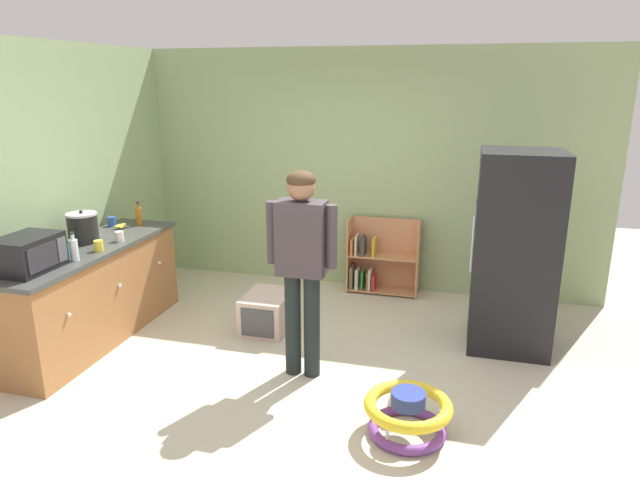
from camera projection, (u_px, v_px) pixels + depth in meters
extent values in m
plane|color=beige|center=(313.00, 382.00, 4.54)|extent=(12.00, 12.00, 0.00)
cube|color=#9BB37D|center=(369.00, 172.00, 6.33)|extent=(5.20, 0.06, 2.70)
cube|color=#9AB57F|center=(80.00, 184.00, 5.57)|extent=(0.06, 2.99, 2.70)
cube|color=#A1683C|center=(91.00, 296.00, 5.19)|extent=(0.60, 2.05, 0.86)
cube|color=#434541|center=(86.00, 249.00, 5.06)|extent=(0.64, 2.09, 0.04)
sphere|color=silver|center=(69.00, 315.00, 4.44)|extent=(0.04, 0.04, 0.04)
sphere|color=silver|center=(120.00, 286.00, 5.07)|extent=(0.04, 0.04, 0.04)
sphere|color=silver|center=(159.00, 263.00, 5.71)|extent=(0.04, 0.04, 0.04)
cube|color=black|center=(515.00, 252.00, 4.94)|extent=(0.70, 0.68, 1.78)
cylinder|color=silver|center=(473.00, 245.00, 4.85)|extent=(0.02, 0.02, 0.50)
cube|color=#333333|center=(477.00, 206.00, 4.92)|extent=(0.01, 0.67, 0.01)
cube|color=tan|center=(349.00, 254.00, 6.42)|extent=(0.02, 0.28, 0.85)
cube|color=tan|center=(418.00, 260.00, 6.23)|extent=(0.02, 0.28, 0.85)
cube|color=tan|center=(385.00, 254.00, 6.44)|extent=(0.80, 0.02, 0.85)
cube|color=tan|center=(382.00, 290.00, 6.43)|extent=(0.76, 0.24, 0.02)
cube|color=tan|center=(383.00, 256.00, 6.32)|extent=(0.76, 0.24, 0.02)
cube|color=#6C674C|center=(352.00, 277.00, 6.46)|extent=(0.03, 0.17, 0.26)
cube|color=orange|center=(352.00, 246.00, 6.35)|extent=(0.03, 0.17, 0.18)
cube|color=beige|center=(357.00, 278.00, 6.44)|extent=(0.03, 0.17, 0.23)
cube|color=beige|center=(357.00, 245.00, 6.34)|extent=(0.02, 0.17, 0.23)
cube|color=#338A41|center=(363.00, 279.00, 6.43)|extent=(0.02, 0.17, 0.22)
cube|color=#404044|center=(363.00, 245.00, 6.32)|extent=(0.02, 0.17, 0.22)
cube|color=olive|center=(368.00, 280.00, 6.41)|extent=(0.02, 0.17, 0.22)
cube|color=#39433F|center=(364.00, 246.00, 6.32)|extent=(0.02, 0.17, 0.20)
cube|color=beige|center=(370.00, 279.00, 6.40)|extent=(0.02, 0.17, 0.25)
cube|color=gold|center=(374.00, 247.00, 6.29)|extent=(0.03, 0.17, 0.21)
cube|color=#B32E29|center=(374.00, 282.00, 6.40)|extent=(0.03, 0.17, 0.17)
cylinder|color=black|center=(293.00, 324.00, 4.57)|extent=(0.13, 0.13, 0.87)
cylinder|color=black|center=(312.00, 326.00, 4.53)|extent=(0.13, 0.13, 0.87)
cube|color=#40373C|center=(302.00, 238.00, 4.35)|extent=(0.38, 0.22, 0.59)
cylinder|color=#40373C|center=(272.00, 232.00, 4.40)|extent=(0.09, 0.09, 0.50)
cylinder|color=#40373C|center=(332.00, 237.00, 4.28)|extent=(0.09, 0.09, 0.50)
sphere|color=#936748|center=(301.00, 187.00, 4.24)|extent=(0.21, 0.21, 0.21)
ellipsoid|color=#422F1C|center=(301.00, 180.00, 4.22)|extent=(0.22, 0.22, 0.14)
torus|color=#793F9D|center=(407.00, 429.00, 3.86)|extent=(0.54, 0.54, 0.07)
torus|color=yellow|center=(408.00, 406.00, 3.81)|extent=(0.60, 0.60, 0.08)
cylinder|color=navy|center=(408.00, 399.00, 3.80)|extent=(0.23, 0.23, 0.10)
cylinder|color=silver|center=(440.00, 422.00, 3.78)|extent=(0.02, 0.02, 0.18)
cylinder|color=silver|center=(395.00, 400.00, 4.04)|extent=(0.02, 0.02, 0.18)
cylinder|color=silver|center=(387.00, 431.00, 3.69)|extent=(0.02, 0.02, 0.18)
cube|color=beige|center=(267.00, 312.00, 5.45)|extent=(0.42, 0.54, 0.36)
cube|color=#424247|center=(257.00, 323.00, 5.19)|extent=(0.32, 0.01, 0.27)
cube|color=black|center=(28.00, 253.00, 4.40)|extent=(0.36, 0.48, 0.28)
cube|color=#2D2D33|center=(43.00, 257.00, 4.31)|extent=(0.01, 0.31, 0.20)
cube|color=#515156|center=(62.00, 249.00, 4.51)|extent=(0.01, 0.10, 0.20)
cylinder|color=black|center=(83.00, 229.00, 5.17)|extent=(0.27, 0.27, 0.26)
cylinder|color=silver|center=(81.00, 214.00, 5.13)|extent=(0.27, 0.27, 0.02)
sphere|color=black|center=(81.00, 212.00, 5.13)|extent=(0.03, 0.03, 0.03)
ellipsoid|color=yellow|center=(120.00, 226.00, 5.68)|extent=(0.09, 0.16, 0.04)
ellipsoid|color=yellow|center=(121.00, 226.00, 5.68)|extent=(0.04, 0.15, 0.04)
ellipsoid|color=yellow|center=(122.00, 226.00, 5.67)|extent=(0.09, 0.16, 0.04)
cylinder|color=silver|center=(74.00, 250.00, 4.65)|extent=(0.07, 0.07, 0.18)
cylinder|color=silver|center=(72.00, 237.00, 4.62)|extent=(0.03, 0.03, 0.05)
cylinder|color=black|center=(72.00, 233.00, 4.61)|extent=(0.04, 0.04, 0.02)
cylinder|color=#9E661E|center=(139.00, 217.00, 5.79)|extent=(0.07, 0.07, 0.18)
cylinder|color=#9E661E|center=(138.00, 206.00, 5.76)|extent=(0.03, 0.03, 0.05)
cylinder|color=black|center=(137.00, 203.00, 5.75)|extent=(0.04, 0.04, 0.02)
cylinder|color=blue|center=(112.00, 221.00, 5.77)|extent=(0.08, 0.08, 0.09)
cylinder|color=white|center=(119.00, 236.00, 5.22)|extent=(0.08, 0.08, 0.09)
cylinder|color=teal|center=(64.00, 249.00, 4.82)|extent=(0.08, 0.08, 0.09)
cylinder|color=yellow|center=(99.00, 246.00, 4.93)|extent=(0.08, 0.08, 0.09)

